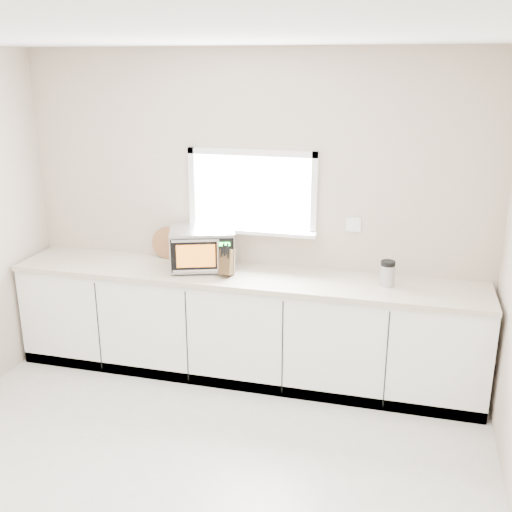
% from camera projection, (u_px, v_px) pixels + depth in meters
% --- Properties ---
extents(ground, '(4.00, 4.00, 0.00)m').
position_uv_depth(ground, '(168.00, 507.00, 3.64)').
color(ground, beige).
rests_on(ground, ground).
extents(back_wall, '(4.00, 0.17, 2.70)m').
position_uv_depth(back_wall, '(253.00, 213.00, 5.06)').
color(back_wall, '#B3A28E').
rests_on(back_wall, ground).
extents(cabinets, '(3.92, 0.60, 0.88)m').
position_uv_depth(cabinets, '(244.00, 327.00, 5.07)').
color(cabinets, white).
rests_on(cabinets, ground).
extents(countertop, '(3.92, 0.64, 0.04)m').
position_uv_depth(countertop, '(243.00, 276.00, 4.92)').
color(countertop, beige).
rests_on(countertop, cabinets).
extents(microwave, '(0.63, 0.56, 0.34)m').
position_uv_depth(microwave, '(202.00, 248.00, 5.00)').
color(microwave, black).
rests_on(microwave, countertop).
extents(knife_block, '(0.10, 0.20, 0.29)m').
position_uv_depth(knife_block, '(227.00, 261.00, 4.83)').
color(knife_block, '#49341A').
rests_on(knife_block, countertop).
extents(cutting_board, '(0.28, 0.07, 0.27)m').
position_uv_depth(cutting_board, '(167.00, 243.00, 5.28)').
color(cutting_board, brown).
rests_on(cutting_board, countertop).
extents(coffee_grinder, '(0.12, 0.12, 0.20)m').
position_uv_depth(coffee_grinder, '(387.00, 273.00, 4.63)').
color(coffee_grinder, '#A7AAAF').
rests_on(coffee_grinder, countertop).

